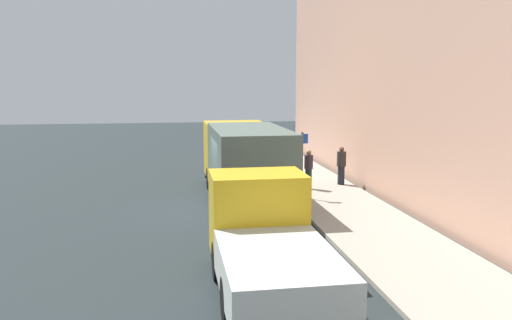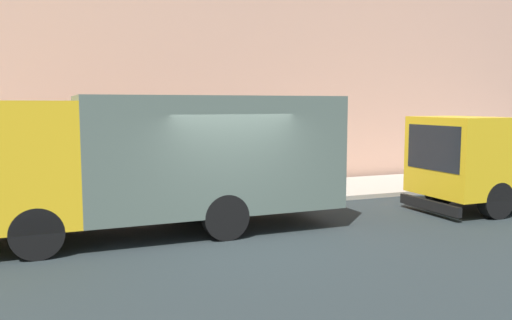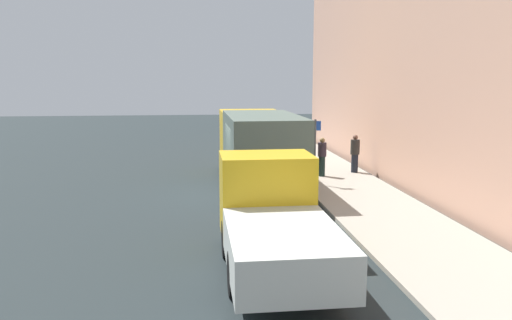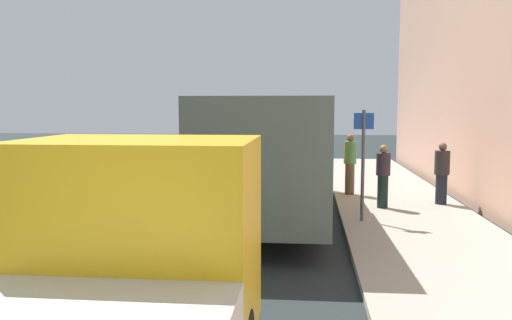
% 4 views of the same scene
% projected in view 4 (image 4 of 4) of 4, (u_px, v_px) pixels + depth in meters
% --- Properties ---
extents(ground, '(80.00, 80.00, 0.00)m').
position_uv_depth(ground, '(205.00, 231.00, 11.08)').
color(ground, '#232C2D').
extents(sidewalk, '(3.30, 30.00, 0.13)m').
position_uv_depth(sidewalk, '(425.00, 234.00, 10.60)').
color(sidewalk, '#A59F91').
rests_on(sidewalk, ground).
extents(large_utility_truck, '(2.61, 8.10, 2.86)m').
position_uv_depth(large_utility_truck, '(271.00, 152.00, 12.19)').
color(large_utility_truck, yellow).
rests_on(large_utility_truck, ground).
extents(pedestrian_walking, '(0.47, 0.47, 1.63)m').
position_uv_depth(pedestrian_walking, '(442.00, 172.00, 13.45)').
color(pedestrian_walking, black).
rests_on(pedestrian_walking, sidewalk).
extents(pedestrian_standing, '(0.46, 0.46, 1.77)m').
position_uv_depth(pedestrian_standing, '(350.00, 163.00, 14.96)').
color(pedestrian_standing, brown).
rests_on(pedestrian_standing, sidewalk).
extents(pedestrian_third, '(0.42, 0.42, 1.61)m').
position_uv_depth(pedestrian_third, '(383.00, 175.00, 12.94)').
color(pedestrian_third, black).
rests_on(pedestrian_third, sidewalk).
extents(street_sign_post, '(0.44, 0.08, 2.50)m').
position_uv_depth(street_sign_post, '(363.00, 156.00, 11.41)').
color(street_sign_post, '#4C5156').
rests_on(street_sign_post, sidewalk).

